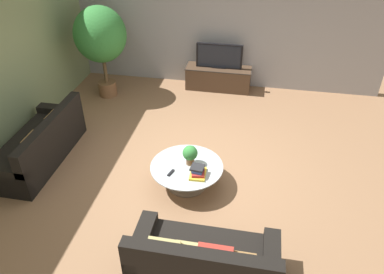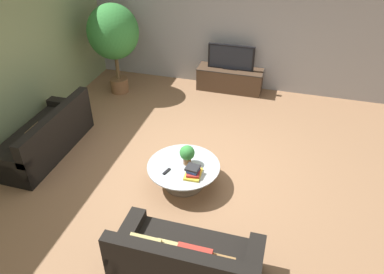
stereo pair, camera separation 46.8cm
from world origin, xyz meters
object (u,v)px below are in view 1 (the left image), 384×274
television (219,56)px  couch_near_entry (204,263)px  media_console (218,78)px  potted_plant_tabletop (190,154)px  coffee_table (187,171)px  couch_by_wall (39,146)px  potted_palm_tall (100,37)px

television → couch_near_entry: television is taller
media_console → potted_plant_tabletop: size_ratio=4.59×
media_console → coffee_table: size_ratio=1.32×
couch_by_wall → media_console: bearing=140.8°
couch_by_wall → coffee_table: bearing=86.1°
couch_by_wall → couch_near_entry: (3.15, -1.83, 0.01)m
potted_palm_tall → potted_plant_tabletop: (2.40, -2.61, -0.78)m
media_console → potted_palm_tall: potted_palm_tall is taller
coffee_table → potted_palm_tall: potted_palm_tall is taller
coffee_table → potted_palm_tall: 3.73m
couch_by_wall → potted_plant_tabletop: couch_by_wall is taller
potted_palm_tall → coffee_table: bearing=-48.5°
media_console → couch_by_wall: 4.22m
couch_near_entry → coffee_table: bearing=-72.1°
coffee_table → potted_plant_tabletop: size_ratio=3.48×
television → couch_near_entry: (0.48, -5.10, -0.51)m
couch_by_wall → potted_plant_tabletop: size_ratio=6.15×
couch_by_wall → couch_near_entry: same height
couch_near_entry → potted_plant_tabletop: (-0.49, 1.72, 0.28)m
television → potted_palm_tall: potted_palm_tall is taller
couch_by_wall → potted_plant_tabletop: 2.67m
couch_by_wall → couch_near_entry: size_ratio=1.15×
media_console → couch_by_wall: couch_by_wall is taller
television → coffee_table: size_ratio=0.91×
couch_near_entry → potted_palm_tall: 5.31m
coffee_table → potted_plant_tabletop: 0.31m
coffee_table → couch_by_wall: bearing=176.1°
couch_by_wall → television: bearing=140.8°
media_console → coffee_table: 3.45m
media_console → couch_near_entry: couch_near_entry is taller
coffee_table → media_console: bearing=89.1°
potted_palm_tall → potted_plant_tabletop: potted_palm_tall is taller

